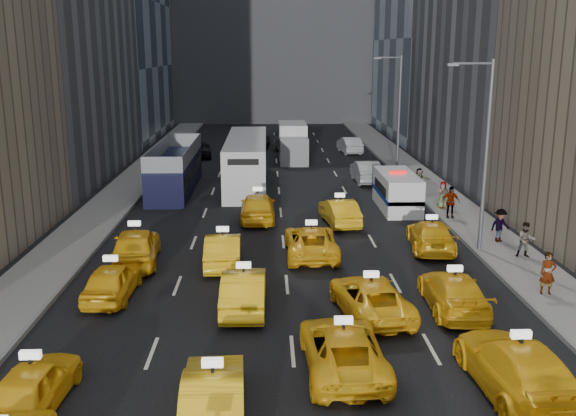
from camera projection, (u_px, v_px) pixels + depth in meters
name	position (u px, v px, depth m)	size (l,w,h in m)	color
ground	(295.00, 382.00, 18.66)	(160.00, 160.00, 0.00)	black
sidewalk_west	(121.00, 194.00, 42.57)	(3.00, 90.00, 0.15)	gray
sidewalk_east	(435.00, 192.00, 43.22)	(3.00, 90.00, 0.15)	gray
curb_west	(143.00, 193.00, 42.61)	(0.15, 90.00, 0.18)	slate
curb_east	(413.00, 192.00, 43.17)	(0.15, 90.00, 0.18)	slate
streetlight_near	(484.00, 150.00, 29.40)	(2.15, 0.22, 9.00)	#595B60
streetlight_far	(398.00, 110.00, 48.80)	(2.15, 0.22, 9.00)	#595B60
taxi_4	(34.00, 385.00, 17.20)	(1.58, 3.92, 1.34)	yellow
taxi_5	(214.00, 397.00, 16.49)	(1.57, 4.49, 1.48)	yellow
taxi_6	(343.00, 348.00, 19.23)	(2.31, 5.01, 1.39)	yellow
taxi_7	(518.00, 368.00, 17.86)	(2.22, 5.47, 1.59)	yellow
taxi_8	(112.00, 281.00, 24.85)	(1.64, 4.08, 1.39)	yellow
taxi_9	(244.00, 290.00, 23.78)	(1.58, 4.53, 1.49)	yellow
taxi_10	(370.00, 297.00, 23.23)	(2.24, 4.85, 1.35)	yellow
taxi_11	(453.00, 292.00, 23.71)	(1.95, 4.79, 1.39)	yellow
taxi_12	(136.00, 246.00, 28.75)	(1.97, 4.91, 1.67)	yellow
taxi_13	(223.00, 249.00, 28.61)	(1.54, 4.43, 1.46)	yellow
taxi_14	(311.00, 241.00, 29.91)	(2.32, 5.03, 1.40)	yellow
taxi_15	(431.00, 235.00, 30.86)	(1.96, 4.83, 1.40)	yellow
taxi_16	(258.00, 207.00, 36.02)	(1.90, 4.73, 1.61)	yellow
taxi_17	(340.00, 212.00, 35.34)	(1.51, 4.32, 1.42)	yellow
nypd_van	(397.00, 192.00, 38.65)	(2.45, 5.56, 2.33)	white
double_decker	(175.00, 168.00, 43.61)	(3.24, 11.02, 3.16)	black
city_bus	(247.00, 162.00, 45.37)	(3.71, 13.24, 3.38)	silver
box_truck	(293.00, 143.00, 55.48)	(2.49, 6.91, 3.14)	silver
misc_car_0	(366.00, 171.00, 46.61)	(1.66, 4.77, 1.57)	#9FA2A7
misc_car_1	(198.00, 149.00, 57.48)	(2.29, 4.96, 1.38)	black
misc_car_2	(287.00, 140.00, 62.45)	(2.35, 5.77, 1.67)	slate
misc_car_3	(260.00, 140.00, 62.97)	(1.68, 4.17, 1.42)	black
misc_car_4	(350.00, 145.00, 59.66)	(1.58, 4.53, 1.49)	#B5B7BE
pedestrian_0	(548.00, 273.00, 24.79)	(0.62, 0.41, 1.69)	gray
pedestrian_1	(526.00, 240.00, 29.21)	(0.80, 0.44, 1.64)	gray
pedestrian_2	(500.00, 225.00, 31.56)	(1.08, 0.44, 1.67)	gray
pedestrian_3	(450.00, 202.00, 36.05)	(1.06, 0.48, 1.81)	gray
pedestrian_4	(443.00, 195.00, 38.33)	(0.79, 0.43, 1.61)	gray
pedestrian_5	(419.00, 180.00, 42.46)	(1.52, 0.44, 1.64)	gray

